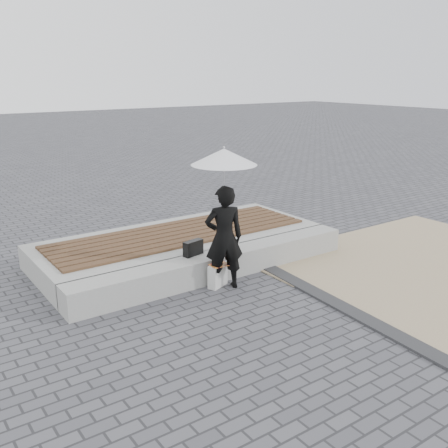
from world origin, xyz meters
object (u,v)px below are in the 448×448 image
(canvas_tote, at_px, (218,275))
(parasol, at_px, (224,157))
(seating_ledge, at_px, (218,265))
(woman, at_px, (224,238))
(handbag, at_px, (193,248))

(canvas_tote, bearing_deg, parasol, -76.78)
(parasol, relative_size, canvas_tote, 3.39)
(parasol, bearing_deg, seating_ledge, 67.73)
(woman, relative_size, canvas_tote, 4.42)
(parasol, distance_m, handbag, 1.58)
(handbag, bearing_deg, woman, -80.81)
(seating_ledge, bearing_deg, handbag, 158.72)
(seating_ledge, height_order, handbag, handbag)
(seating_ledge, distance_m, canvas_tote, 0.38)
(handbag, distance_m, canvas_tote, 0.59)
(woman, bearing_deg, seating_ledge, -91.02)
(parasol, bearing_deg, canvas_tote, 125.13)
(woman, xyz_separation_m, handbag, (-0.21, 0.54, -0.27))
(seating_ledge, height_order, woman, woman)
(woman, height_order, canvas_tote, woman)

